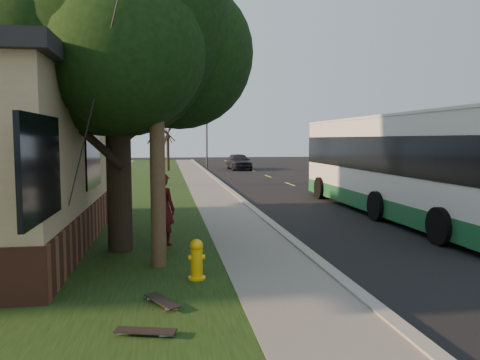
% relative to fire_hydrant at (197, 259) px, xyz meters
% --- Properties ---
extents(ground, '(120.00, 120.00, 0.00)m').
position_rel_fire_hydrant_xyz_m(ground, '(2.60, 0.00, -0.43)').
color(ground, black).
rests_on(ground, ground).
extents(road, '(8.00, 80.00, 0.01)m').
position_rel_fire_hydrant_xyz_m(road, '(6.60, 10.00, -0.43)').
color(road, black).
rests_on(road, ground).
extents(curb, '(0.25, 80.00, 0.12)m').
position_rel_fire_hydrant_xyz_m(curb, '(2.60, 10.00, -0.37)').
color(curb, gray).
rests_on(curb, ground).
extents(sidewalk, '(2.00, 80.00, 0.08)m').
position_rel_fire_hydrant_xyz_m(sidewalk, '(1.60, 10.00, -0.39)').
color(sidewalk, slate).
rests_on(sidewalk, ground).
extents(grass_verge, '(5.00, 80.00, 0.07)m').
position_rel_fire_hydrant_xyz_m(grass_verge, '(-1.90, 10.00, -0.40)').
color(grass_verge, black).
rests_on(grass_verge, ground).
extents(fire_hydrant, '(0.32, 0.32, 0.74)m').
position_rel_fire_hydrant_xyz_m(fire_hydrant, '(0.00, 0.00, 0.00)').
color(fire_hydrant, yellow).
rests_on(fire_hydrant, grass_verge).
extents(utility_pole, '(2.86, 3.21, 9.07)m').
position_rel_fire_hydrant_xyz_m(utility_pole, '(-0.71, 0.99, 4.20)').
color(utility_pole, '#473321').
rests_on(utility_pole, ground).
extents(leafy_tree, '(6.30, 6.00, 7.80)m').
position_rel_fire_hydrant_xyz_m(leafy_tree, '(-1.57, 2.65, 4.73)').
color(leafy_tree, black).
rests_on(leafy_tree, grass_verge).
extents(bare_tree_near, '(1.38, 1.21, 4.31)m').
position_rel_fire_hydrant_xyz_m(bare_tree_near, '(-0.90, 18.00, 1.72)').
color(bare_tree_near, black).
rests_on(bare_tree_near, grass_verge).
extents(bare_tree_far, '(1.38, 1.21, 4.03)m').
position_rel_fire_hydrant_xyz_m(bare_tree_far, '(-0.40, 30.00, 1.57)').
color(bare_tree_far, black).
rests_on(bare_tree_far, grass_verge).
extents(traffic_signal, '(0.18, 0.22, 5.50)m').
position_rel_fire_hydrant_xyz_m(traffic_signal, '(3.10, 34.00, 2.73)').
color(traffic_signal, '#2D2D30').
rests_on(traffic_signal, ground).
extents(transit_bus, '(2.91, 12.61, 3.41)m').
position_rel_fire_hydrant_xyz_m(transit_bus, '(7.48, 6.67, 1.38)').
color(transit_bus, silver).
rests_on(transit_bus, ground).
extents(skateboarder, '(0.76, 0.72, 1.75)m').
position_rel_fire_hydrant_xyz_m(skateboarder, '(-0.61, 2.94, 0.51)').
color(skateboarder, '#4A0E12').
rests_on(skateboarder, grass_verge).
extents(skateboard_main, '(0.59, 0.84, 0.08)m').
position_rel_fire_hydrant_xyz_m(skateboard_main, '(-0.62, -1.28, -0.30)').
color(skateboard_main, black).
rests_on(skateboard_main, grass_verge).
extents(skateboard_spare, '(0.83, 0.40, 0.08)m').
position_rel_fire_hydrant_xyz_m(skateboard_spare, '(-0.82, -2.40, -0.31)').
color(skateboard_spare, black).
rests_on(skateboard_spare, grass_verge).
extents(dumpster, '(1.56, 1.29, 1.29)m').
position_rel_fire_hydrant_xyz_m(dumpster, '(-4.88, 6.99, 0.25)').
color(dumpster, black).
rests_on(dumpster, building_lot).
extents(distant_car, '(1.92, 4.29, 1.43)m').
position_rel_fire_hydrant_xyz_m(distant_car, '(5.63, 31.35, 0.28)').
color(distant_car, black).
rests_on(distant_car, ground).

